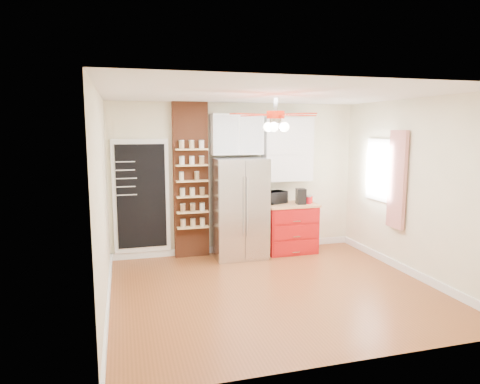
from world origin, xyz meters
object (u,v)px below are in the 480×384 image
object	(u,v)px
ceiling_fan	(276,115)
canister_left	(308,200)
red_cabinet	(290,228)
toaster_oven	(275,197)
pantry_jar_oats	(181,176)
fridge	(239,208)
coffee_maker	(301,196)

from	to	relation	value
ceiling_fan	canister_left	xyz separation A→B (m)	(1.22, 1.57, -1.46)
red_cabinet	toaster_oven	xyz separation A→B (m)	(-0.26, 0.10, 0.56)
toaster_oven	pantry_jar_oats	size ratio (longest dim) A/B	2.93
canister_left	ceiling_fan	bearing A→B (deg)	-127.93
red_cabinet	canister_left	size ratio (longest dim) A/B	7.32
red_cabinet	pantry_jar_oats	world-z (taller)	pantry_jar_oats
canister_left	pantry_jar_oats	size ratio (longest dim) A/B	0.94
fridge	red_cabinet	bearing A→B (deg)	2.95
ceiling_fan	toaster_oven	distance (m)	2.37
fridge	pantry_jar_oats	xyz separation A→B (m)	(-0.98, 0.16, 0.57)
fridge	coffee_maker	size ratio (longest dim) A/B	6.25
ceiling_fan	canister_left	size ratio (longest dim) A/B	10.91
red_cabinet	ceiling_fan	bearing A→B (deg)	-118.71
ceiling_fan	toaster_oven	bearing A→B (deg)	69.62
fridge	coffee_maker	distance (m)	1.15
ceiling_fan	coffee_maker	xyz separation A→B (m)	(1.09, 1.59, -1.38)
fridge	pantry_jar_oats	size ratio (longest dim) A/B	12.81
red_cabinet	coffee_maker	bearing A→B (deg)	-27.33
red_cabinet	coffee_maker	distance (m)	0.62
red_cabinet	pantry_jar_oats	bearing A→B (deg)	176.72
toaster_oven	pantry_jar_oats	world-z (taller)	pantry_jar_oats
fridge	canister_left	xyz separation A→B (m)	(1.27, -0.06, 0.09)
fridge	coffee_maker	bearing A→B (deg)	-1.87
ceiling_fan	pantry_jar_oats	size ratio (longest dim) A/B	10.25
red_cabinet	pantry_jar_oats	distance (m)	2.19
canister_left	pantry_jar_oats	world-z (taller)	pantry_jar_oats
coffee_maker	pantry_jar_oats	xyz separation A→B (m)	(-2.12, 0.20, 0.40)
coffee_maker	ceiling_fan	bearing A→B (deg)	-115.23
pantry_jar_oats	canister_left	bearing A→B (deg)	-5.59
fridge	toaster_oven	bearing A→B (deg)	11.91
red_cabinet	coffee_maker	world-z (taller)	coffee_maker
ceiling_fan	pantry_jar_oats	world-z (taller)	ceiling_fan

